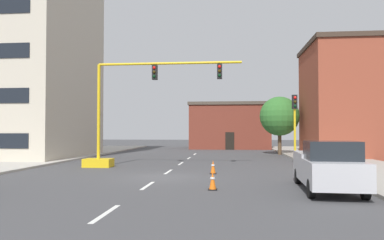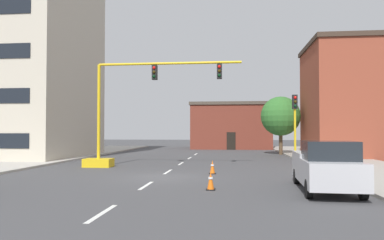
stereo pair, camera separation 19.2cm
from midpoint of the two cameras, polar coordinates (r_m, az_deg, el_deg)
ground_plane at (r=19.49m, az=-5.11°, el=-8.65°), size 160.00×160.00×0.00m
sidewalk_left at (r=31.17m, az=-24.01°, el=-5.75°), size 6.00×56.00×0.14m
sidewalk_right at (r=28.28m, az=22.58°, el=-6.20°), size 6.00×56.00×0.14m
lane_stripe_seg_1 at (r=11.36m, az=-13.48°, el=-13.65°), size 0.16×2.40×0.01m
lane_stripe_seg_2 at (r=16.57m, az=-7.10°, el=-9.86°), size 0.16×2.40×0.01m
lane_stripe_seg_3 at (r=21.93m, az=-3.87°, el=-7.86°), size 0.16×2.40×0.01m
lane_stripe_seg_4 at (r=27.34m, az=-1.93°, el=-6.63°), size 0.16×2.40×0.01m
lane_stripe_seg_5 at (r=32.78m, az=-0.63°, el=-5.80°), size 0.16×2.40×0.01m
lane_stripe_seg_6 at (r=38.24m, az=0.29°, el=-5.21°), size 0.16×2.40×0.01m
building_tall_left at (r=38.48m, az=-26.44°, el=10.00°), size 14.17×12.77×20.05m
building_brick_center at (r=51.29m, az=5.65°, el=-0.89°), size 10.67×8.35×6.09m
building_row_right at (r=37.68m, az=26.41°, el=2.77°), size 12.83×8.88×10.32m
traffic_signal_gantry at (r=24.98m, az=-11.26°, el=-1.76°), size 10.26×1.20×6.83m
traffic_light_pole_right at (r=26.14m, az=15.15°, el=0.93°), size 0.32×0.47×4.80m
tree_right_far at (r=38.40m, az=13.02°, el=0.56°), size 3.93×3.93×5.80m
pickup_truck_silver at (r=15.79m, az=19.56°, el=-6.64°), size 2.27×5.49×1.99m
traffic_cone_roadside_a at (r=20.83m, az=2.95°, el=-7.17°), size 0.36×0.36×0.76m
traffic_cone_roadside_b at (r=15.23m, az=2.79°, el=-9.22°), size 0.36×0.36×0.75m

